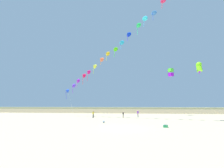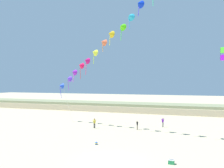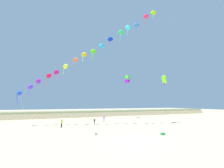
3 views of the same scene
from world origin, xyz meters
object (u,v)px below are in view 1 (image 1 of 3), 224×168
(beach_ball, at_px, (104,122))
(person_near_right, at_px, (123,114))
(person_near_left, at_px, (138,113))
(large_kite_low_lead, at_px, (199,67))
(beach_cooler, at_px, (165,126))
(large_kite_mid_trail, at_px, (171,72))
(person_mid_center, at_px, (93,114))

(beach_ball, bearing_deg, person_near_right, 74.97)
(person_near_left, relative_size, large_kite_low_lead, 0.70)
(person_near_left, relative_size, beach_cooler, 2.87)
(large_kite_low_lead, distance_m, beach_cooler, 15.89)
(large_kite_low_lead, height_order, large_kite_mid_trail, large_kite_mid_trail)
(person_near_right, distance_m, beach_ball, 10.71)
(person_near_right, distance_m, person_mid_center, 7.08)
(person_near_left, height_order, beach_cooler, person_near_left)
(beach_cooler, relative_size, beach_ball, 1.59)
(person_near_right, xyz_separation_m, person_mid_center, (-7.02, -0.90, 0.09))
(person_near_left, relative_size, person_near_right, 1.12)
(person_near_left, xyz_separation_m, person_near_right, (-3.58, -3.63, -0.10))
(person_near_left, distance_m, person_mid_center, 11.53)
(person_near_left, xyz_separation_m, beach_cooler, (2.89, -18.02, -0.74))
(large_kite_low_lead, bearing_deg, person_near_left, 141.19)
(person_mid_center, xyz_separation_m, beach_ball, (4.25, -9.42, -0.76))
(person_near_left, relative_size, person_mid_center, 1.02)
(beach_cooler, height_order, beach_ball, beach_cooler)
(person_mid_center, height_order, beach_cooler, person_mid_center)
(large_kite_mid_trail, xyz_separation_m, beach_cooler, (-7.38, -24.08, -12.46))
(beach_cooler, bearing_deg, large_kite_mid_trail, 72.96)
(person_near_left, bearing_deg, person_mid_center, -156.86)
(person_near_left, distance_m, person_near_right, 5.10)
(person_mid_center, distance_m, beach_cooler, 19.08)
(person_mid_center, bearing_deg, person_near_right, 7.34)
(large_kite_mid_trail, bearing_deg, person_near_left, -149.42)
(large_kite_mid_trail, height_order, beach_ball, large_kite_mid_trail)
(person_near_left, xyz_separation_m, large_kite_mid_trail, (10.27, 6.07, 11.72))
(person_mid_center, relative_size, large_kite_low_lead, 0.69)
(beach_ball, bearing_deg, beach_cooler, -23.74)
(person_near_right, bearing_deg, beach_cooler, -65.80)
(person_near_right, relative_size, large_kite_low_lead, 0.63)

